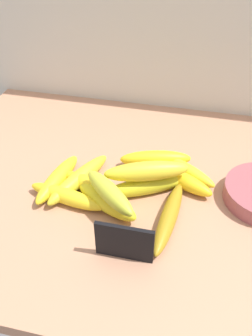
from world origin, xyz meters
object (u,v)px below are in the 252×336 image
(banana_7, at_px, (79,179))
(banana_9, at_px, (182,180))
(chalkboard_sign, at_px, (124,243))
(banana_2, at_px, (67,196))
(banana_5, at_px, (169,217))
(banana_8, at_px, (58,179))
(banana_11, at_px, (109,192))
(banana_10, at_px, (146,171))
(banana_0, at_px, (148,186))
(banana_3, at_px, (92,187))
(banana_1, at_px, (107,202))
(banana_4, at_px, (156,159))
(banana_6, at_px, (188,171))

(banana_7, distance_m, banana_9, 0.24)
(chalkboard_sign, xyz_separation_m, banana_2, (-0.16, 0.11, -0.02))
(banana_5, bearing_deg, banana_8, 167.32)
(banana_2, height_order, banana_11, banana_11)
(banana_10, bearing_deg, banana_0, -24.05)
(banana_2, relative_size, banana_7, 0.89)
(banana_2, bearing_deg, banana_7, 82.42)
(banana_3, distance_m, banana_9, 0.21)
(banana_3, bearing_deg, banana_5, -15.87)
(banana_0, distance_m, banana_9, 0.08)
(banana_1, xyz_separation_m, banana_5, (0.14, -0.01, -0.00))
(banana_5, bearing_deg, banana_4, 107.53)
(banana_5, relative_size, banana_9, 1.37)
(chalkboard_sign, xyz_separation_m, banana_9, (0.09, 0.22, -0.02))
(banana_9, bearing_deg, banana_7, -168.53)
(banana_0, xyz_separation_m, banana_4, (0.00, 0.10, 0.00))
(banana_5, relative_size, banana_10, 1.11)
(chalkboard_sign, distance_m, banana_1, 0.13)
(chalkboard_sign, xyz_separation_m, banana_4, (0.01, 0.28, -0.02))
(banana_8, relative_size, banana_11, 1.13)
(banana_2, bearing_deg, banana_10, 23.99)
(banana_1, height_order, banana_8, banana_1)
(banana_10, bearing_deg, banana_11, -125.38)
(banana_5, distance_m, banana_9, 0.12)
(banana_3, height_order, banana_6, banana_3)
(banana_3, bearing_deg, banana_9, 18.86)
(banana_4, bearing_deg, banana_6, -15.48)
(chalkboard_sign, height_order, banana_2, chalkboard_sign)
(banana_6, distance_m, banana_7, 0.26)
(banana_4, bearing_deg, banana_9, -40.66)
(banana_1, distance_m, banana_3, 0.06)
(banana_5, bearing_deg, banana_2, 177.57)
(banana_4, height_order, banana_10, banana_10)
(banana_10, bearing_deg, banana_6, 40.49)
(chalkboard_sign, xyz_separation_m, banana_0, (0.01, 0.18, -0.02))
(banana_9, bearing_deg, banana_6, 77.37)
(banana_9, bearing_deg, banana_5, -97.67)
(banana_0, distance_m, banana_2, 0.18)
(banana_1, height_order, banana_9, banana_1)
(banana_2, relative_size, banana_8, 1.03)
(banana_3, bearing_deg, banana_10, 14.88)
(banana_4, xyz_separation_m, banana_11, (-0.07, -0.18, 0.04))
(banana_1, relative_size, banana_7, 0.77)
(chalkboard_sign, xyz_separation_m, banana_6, (0.10, 0.26, -0.02))
(banana_0, bearing_deg, banana_10, 155.95)
(banana_3, relative_size, banana_4, 0.95)
(banana_6, xyz_separation_m, banana_9, (-0.01, -0.04, 0.00))
(banana_3, relative_size, banana_6, 1.07)
(banana_4, bearing_deg, banana_11, -110.18)
(banana_2, relative_size, banana_11, 1.16)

